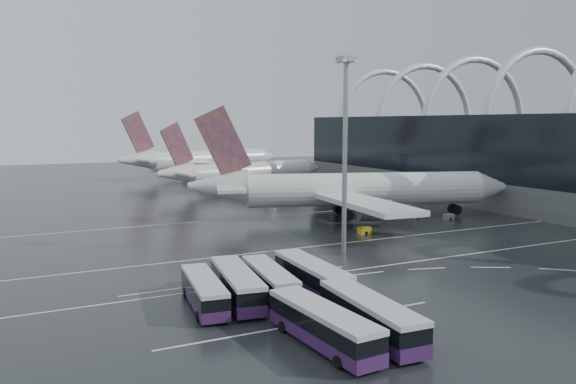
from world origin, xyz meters
name	(u,v)px	position (x,y,z in m)	size (l,w,h in m)	color
ground	(405,258)	(0.00, 0.00, 0.00)	(420.00, 420.00, 0.00)	black
lane_marking_near	(415,262)	(0.00, -2.00, 0.01)	(120.00, 0.25, 0.01)	silver
lane_marking_mid	(357,242)	(0.00, 12.00, 0.01)	(120.00, 0.25, 0.01)	silver
lane_marking_far	(279,215)	(0.00, 40.00, 0.01)	(120.00, 0.25, 0.01)	silver
bus_bay_line_south	(305,324)	(-24.00, -16.00, 0.01)	(28.00, 0.25, 0.01)	silver
bus_bay_line_north	(241,280)	(-24.00, 0.00, 0.01)	(28.00, 0.25, 0.01)	silver
airliner_main	(349,190)	(10.64, 31.07, 5.38)	(62.16, 53.85, 21.50)	silver
airliner_gate_b	(244,173)	(9.65, 83.07, 4.63)	(53.00, 46.90, 18.49)	silver
airliner_gate_c	(201,161)	(10.70, 124.35, 5.48)	(60.92, 55.34, 21.90)	silver
bus_row_near_a	(204,291)	(-30.78, -7.26, 1.63)	(4.17, 12.29, 2.97)	#311543
bus_row_near_b	(237,284)	(-27.17, -7.05, 1.80)	(4.85, 13.60, 3.28)	#311543
bus_row_near_c	(269,280)	(-23.41, -6.88, 1.68)	(4.25, 12.64, 3.05)	#311543
bus_row_near_d	(312,276)	(-18.77, -7.85, 1.83)	(3.57, 13.63, 3.33)	#311543
bus_row_far_b	(323,325)	(-25.02, -21.14, 1.79)	(3.84, 13.38, 3.25)	#311543
bus_row_far_c	(370,316)	(-20.30, -21.08, 1.83)	(3.81, 13.65, 3.32)	#311543
floodlight_mast	(345,132)	(-6.04, 6.09, 17.12)	(2.09, 2.09, 27.22)	gray
gse_cart_belly_b	(416,215)	(22.42, 25.38, 0.63)	(2.31, 1.37, 1.26)	slate
gse_cart_belly_c	(364,230)	(4.50, 16.58, 0.58)	(2.12, 1.25, 1.15)	#BA9918
gse_cart_belly_d	(449,217)	(26.72, 21.08, 0.54)	(1.97, 1.16, 1.07)	slate
gse_cart_belly_e	(377,215)	(15.77, 29.05, 0.52)	(1.92, 1.13, 1.05)	#BA9918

